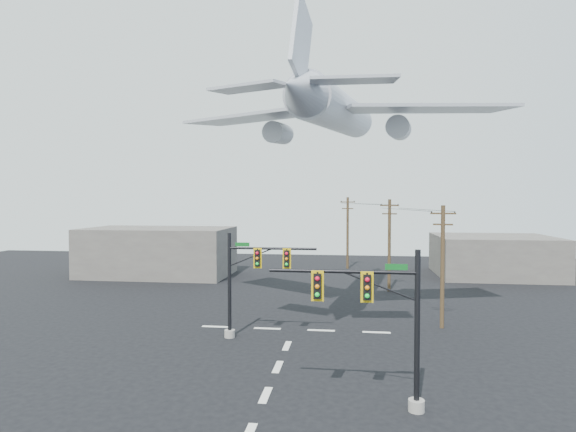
# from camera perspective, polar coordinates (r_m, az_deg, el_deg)

# --- Properties ---
(ground) EXTENTS (120.00, 120.00, 0.00)m
(ground) POSITION_cam_1_polar(r_m,az_deg,el_deg) (25.19, -2.68, -20.45)
(ground) COLOR black
(ground) RESTS_ON ground
(lane_markings) EXTENTS (14.00, 21.20, 0.01)m
(lane_markings) POSITION_cam_1_polar(r_m,az_deg,el_deg) (30.12, -0.82, -16.60)
(lane_markings) COLOR silver
(lane_markings) RESTS_ON ground
(signal_mast_near) EXTENTS (7.11, 0.81, 7.36)m
(signal_mast_near) POSITION_cam_1_polar(r_m,az_deg,el_deg) (22.76, 11.34, -12.46)
(signal_mast_near) COLOR gray
(signal_mast_near) RESTS_ON ground
(signal_mast_far) EXTENTS (6.42, 0.80, 7.29)m
(signal_mast_far) POSITION_cam_1_polar(r_m,az_deg,el_deg) (33.54, -4.82, -7.86)
(signal_mast_far) COLOR gray
(signal_mast_far) RESTS_ON ground
(utility_pole_a) EXTENTS (1.81, 0.55, 9.17)m
(utility_pole_a) POSITION_cam_1_polar(r_m,az_deg,el_deg) (37.71, 17.84, -5.44)
(utility_pole_a) COLOR #4C3720
(utility_pole_a) RESTS_ON ground
(utility_pole_b) EXTENTS (1.91, 0.64, 9.62)m
(utility_pole_b) POSITION_cam_1_polar(r_m,az_deg,el_deg) (51.25, 11.92, -3.18)
(utility_pole_b) COLOR #4C3720
(utility_pole_b) RESTS_ON ground
(utility_pole_c) EXTENTS (2.03, 0.37, 9.91)m
(utility_pole_c) POSITION_cam_1_polar(r_m,az_deg,el_deg) (67.02, 7.08, -1.81)
(utility_pole_c) COLOR #4C3720
(utility_pole_c) RESTS_ON ground
(power_lines) EXTENTS (8.94, 30.10, 0.36)m
(power_lines) POSITION_cam_1_polar(r_m,az_deg,el_deg) (52.01, 11.27, 1.16)
(power_lines) COLOR black
(airliner) EXTENTS (27.38, 29.12, 7.71)m
(airliner) POSITION_cam_1_polar(r_m,az_deg,el_deg) (40.38, 5.85, 12.12)
(airliner) COLOR #A5A9B1
(building_left) EXTENTS (18.00, 10.00, 6.00)m
(building_left) POSITION_cam_1_polar(r_m,az_deg,el_deg) (63.08, -15.13, -4.09)
(building_left) COLOR #645F58
(building_left) RESTS_ON ground
(building_right) EXTENTS (14.00, 12.00, 5.00)m
(building_right) POSITION_cam_1_polar(r_m,az_deg,el_deg) (65.80, 23.23, -4.37)
(building_right) COLOR #645F58
(building_right) RESTS_ON ground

